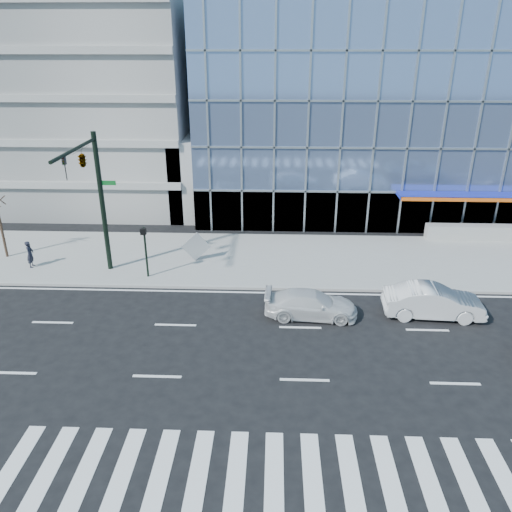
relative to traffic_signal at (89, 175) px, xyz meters
The scene contains 11 objects.
ground 13.41m from the traffic_signal, 22.56° to the right, with size 160.00×160.00×0.00m, color black.
sidewalk 13.03m from the traffic_signal, 17.33° to the left, with size 120.00×8.00×0.15m, color gray.
theatre_building 32.95m from the traffic_signal, 40.61° to the left, with size 42.00×26.00×15.00m, color #6982AF.
parking_garage 23.56m from the traffic_signal, 112.79° to the left, with size 24.00×24.00×20.00m, color gray.
ramp_block 14.68m from the traffic_signal, 69.59° to the left, with size 6.00×8.00×6.00m, color gray.
traffic_signal is the anchor object (origin of this frame).
ped_signal_post 4.75m from the traffic_signal, ahead, with size 0.30×0.33×3.00m.
white_suv 13.25m from the traffic_signal, 16.68° to the right, with size 1.85×4.55×1.32m, color silver.
white_sedan 18.63m from the traffic_signal, 10.34° to the right, with size 1.68×4.82×1.59m, color silver.
pedestrian 7.19m from the traffic_signal, 162.71° to the left, with size 0.59×0.39×1.62m, color black.
tilted_panel 7.63m from the traffic_signal, 29.16° to the left, with size 1.30×0.06×1.30m, color #A4A4A4.
Camera 1 is at (-1.32, -20.50, 12.59)m, focal length 35.00 mm.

